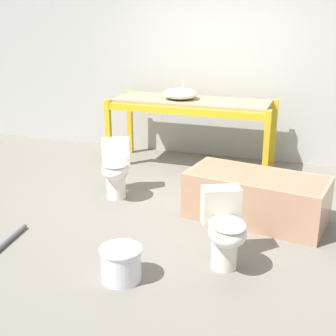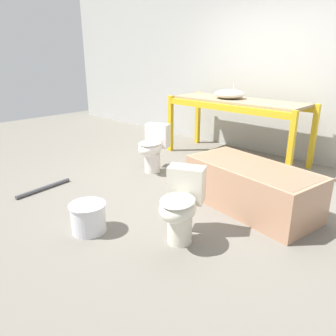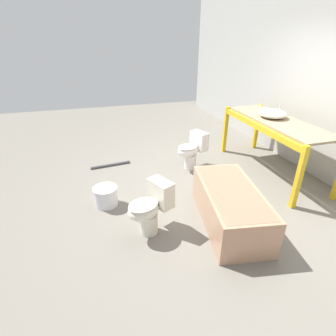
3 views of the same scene
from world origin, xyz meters
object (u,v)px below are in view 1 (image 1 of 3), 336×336
bathtub_main (256,194)px  bucket_white (121,263)px  sink_basin (180,94)px  toilet_far (225,228)px  toilet_near (116,168)px

bathtub_main → bucket_white: bathtub_main is taller
sink_basin → toilet_far: bearing=-64.4°
sink_basin → toilet_near: size_ratio=0.71×
sink_basin → bathtub_main: size_ratio=0.31×
toilet_far → bucket_white: bearing=-171.8°
toilet_far → bathtub_main: bearing=58.6°
bucket_white → toilet_far: bearing=33.3°
toilet_near → toilet_far: size_ratio=1.00×
toilet_near → bucket_white: bearing=-85.6°
sink_basin → bathtub_main: (1.27, -1.40, -0.73)m
bucket_white → sink_basin: bearing=98.2°
sink_basin → bucket_white: (0.42, -2.90, -0.87)m
sink_basin → bucket_white: sink_basin is taller
sink_basin → bathtub_main: 2.02m
toilet_far → bucket_white: size_ratio=1.89×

